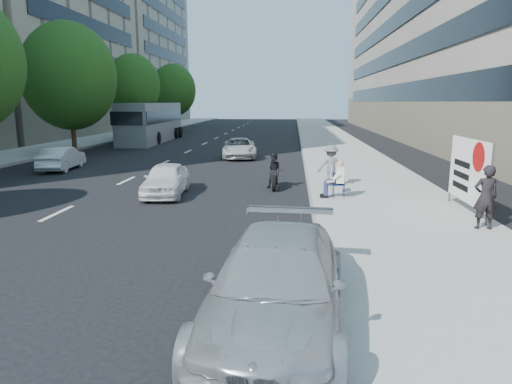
# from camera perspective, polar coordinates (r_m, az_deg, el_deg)

# --- Properties ---
(ground) EXTENTS (160.00, 160.00, 0.00)m
(ground) POSITION_cam_1_polar(r_m,az_deg,el_deg) (11.80, 0.54, -5.64)
(ground) COLOR black
(ground) RESTS_ON ground
(near_sidewalk) EXTENTS (5.00, 120.00, 0.15)m
(near_sidewalk) POSITION_cam_1_polar(r_m,az_deg,el_deg) (31.60, 10.47, 4.98)
(near_sidewalk) COLOR gray
(near_sidewalk) RESTS_ON ground
(far_sidewalk) EXTENTS (4.50, 120.00, 0.15)m
(far_sidewalk) POSITION_cam_1_polar(r_m,az_deg,el_deg) (36.01, -24.65, 4.89)
(far_sidewalk) COLOR gray
(far_sidewalk) RESTS_ON ground
(far_bldg_north) EXTENTS (22.00, 28.00, 28.00)m
(far_bldg_north) POSITION_cam_1_polar(r_m,az_deg,el_deg) (80.17, -18.98, 18.25)
(far_bldg_north) COLOR tan
(far_bldg_north) RESTS_ON ground
(near_building) EXTENTS (14.00, 70.00, 20.00)m
(near_building) POSITION_cam_1_polar(r_m,az_deg,el_deg) (46.66, 26.32, 18.24)
(near_building) COLOR gray
(near_building) RESTS_ON ground
(tree_far_c) EXTENTS (6.00, 6.00, 8.47)m
(tree_far_c) POSITION_cam_1_polar(r_m,az_deg,el_deg) (32.70, -22.32, 13.23)
(tree_far_c) COLOR #382616
(tree_far_c) RESTS_ON ground
(tree_far_d) EXTENTS (4.80, 4.80, 7.65)m
(tree_far_d) POSITION_cam_1_polar(r_m,az_deg,el_deg) (43.76, -15.10, 12.79)
(tree_far_d) COLOR #382616
(tree_far_d) RESTS_ON ground
(tree_far_e) EXTENTS (5.40, 5.40, 7.89)m
(tree_far_e) POSITION_cam_1_polar(r_m,az_deg,el_deg) (57.15, -10.30, 12.44)
(tree_far_e) COLOR #382616
(tree_far_e) RESTS_ON ground
(seated_protester) EXTENTS (0.83, 1.12, 1.31)m
(seated_protester) POSITION_cam_1_polar(r_m,az_deg,el_deg) (15.97, 9.93, 1.88)
(seated_protester) COLOR navy
(seated_protester) RESTS_ON near_sidewalk
(jogger) EXTENTS (1.10, 0.71, 1.61)m
(jogger) POSITION_cam_1_polar(r_m,az_deg,el_deg) (18.15, 9.35, 3.28)
(jogger) COLOR slate
(jogger) RESTS_ON near_sidewalk
(pedestrian_woman) EXTENTS (0.62, 0.41, 1.69)m
(pedestrian_woman) POSITION_cam_1_polar(r_m,az_deg,el_deg) (13.22, 26.77, -0.58)
(pedestrian_woman) COLOR black
(pedestrian_woman) RESTS_ON near_sidewalk
(protest_banner) EXTENTS (0.08, 3.06, 2.20)m
(protest_banner) POSITION_cam_1_polar(r_m,az_deg,el_deg) (14.94, 25.03, 2.40)
(protest_banner) COLOR #4C4C4C
(protest_banner) RESTS_ON near_sidewalk
(parked_sedan) EXTENTS (2.37, 5.06, 1.43)m
(parked_sedan) POSITION_cam_1_polar(r_m,az_deg,el_deg) (7.02, 2.61, -11.52)
(parked_sedan) COLOR #A8ABAF
(parked_sedan) RESTS_ON ground
(white_sedan_near) EXTENTS (1.70, 3.62, 1.20)m
(white_sedan_near) POSITION_cam_1_polar(r_m,az_deg,el_deg) (17.22, -11.22, 1.58)
(white_sedan_near) COLOR white
(white_sedan_near) RESTS_ON ground
(white_sedan_mid) EXTENTS (1.65, 3.72, 1.18)m
(white_sedan_mid) POSITION_cam_1_polar(r_m,az_deg,el_deg) (25.26, -23.12, 3.90)
(white_sedan_mid) COLOR silver
(white_sedan_mid) RESTS_ON ground
(white_sedan_far) EXTENTS (2.55, 4.58, 1.21)m
(white_sedan_far) POSITION_cam_1_polar(r_m,az_deg,el_deg) (28.28, -2.11, 5.52)
(white_sedan_far) COLOR silver
(white_sedan_far) RESTS_ON ground
(motorcycle) EXTENTS (0.70, 2.04, 1.42)m
(motorcycle) POSITION_cam_1_polar(r_m,az_deg,el_deg) (18.23, 2.38, 2.44)
(motorcycle) COLOR black
(motorcycle) RESTS_ON ground
(bus) EXTENTS (2.92, 12.12, 3.30)m
(bus) POSITION_cam_1_polar(r_m,az_deg,el_deg) (40.86, -12.91, 8.46)
(bus) COLOR slate
(bus) RESTS_ON ground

